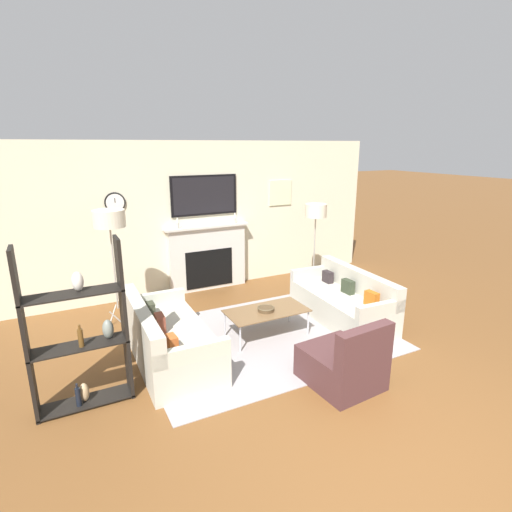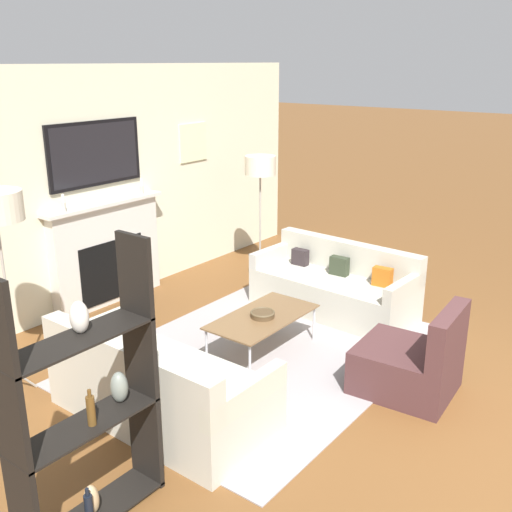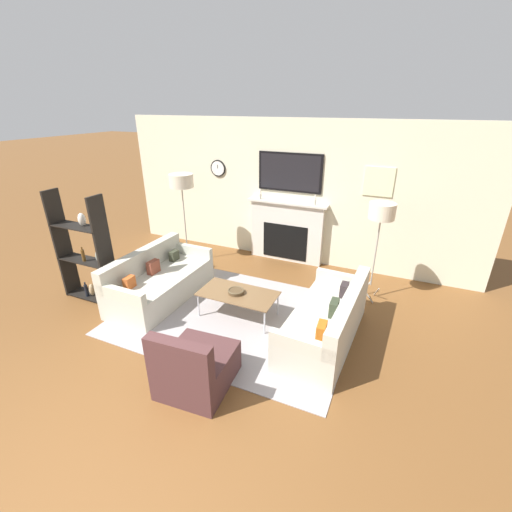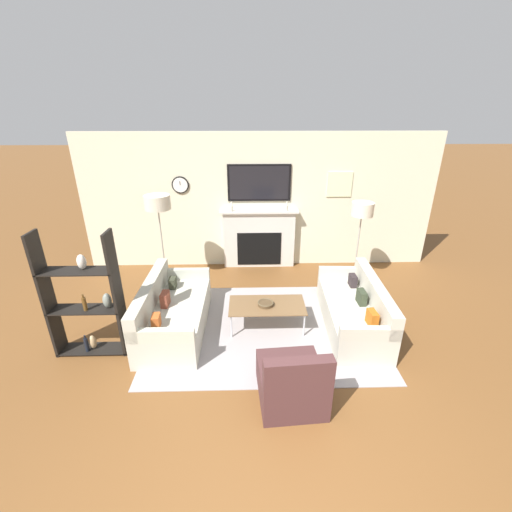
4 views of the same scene
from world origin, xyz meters
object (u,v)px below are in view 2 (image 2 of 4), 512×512
at_px(armchair, 412,364).
at_px(shelf_unit, 86,404).
at_px(couch_right, 335,288).
at_px(floor_lamp_right, 260,167).
at_px(decorative_bowl, 263,314).
at_px(coffee_table, 263,318).
at_px(couch_left, 158,388).

bearing_deg(armchair, shelf_unit, 159.96).
distance_m(couch_right, floor_lamp_right, 1.84).
distance_m(couch_right, decorative_bowl, 1.36).
relative_size(coffee_table, shelf_unit, 0.65).
xyz_separation_m(couch_right, armchair, (-1.13, -1.41, -0.02)).
bearing_deg(couch_right, couch_left, 179.94).
bearing_deg(couch_left, decorative_bowl, 0.49).
xyz_separation_m(couch_right, shelf_unit, (-3.74, -0.46, 0.53)).
xyz_separation_m(decorative_bowl, floor_lamp_right, (1.75, 1.35, 1.03)).
relative_size(couch_left, decorative_bowl, 7.64).
relative_size(couch_right, decorative_bowl, 7.89).
relative_size(couch_left, coffee_table, 1.59).
height_order(coffee_table, shelf_unit, shelf_unit).
relative_size(coffee_table, decorative_bowl, 4.80).
height_order(coffee_table, floor_lamp_right, floor_lamp_right).
xyz_separation_m(coffee_table, decorative_bowl, (-0.02, -0.02, 0.05)).
distance_m(decorative_bowl, floor_lamp_right, 2.43).
distance_m(decorative_bowl, shelf_unit, 2.46).
relative_size(armchair, coffee_table, 0.75).
relative_size(couch_right, armchair, 2.19).
xyz_separation_m(armchair, decorative_bowl, (-0.22, 1.43, 0.16)).
bearing_deg(floor_lamp_right, coffee_table, -142.37).
bearing_deg(couch_left, coffee_table, 1.20).
bearing_deg(couch_right, shelf_unit, -172.97).
distance_m(couch_right, armchair, 1.81).
height_order(decorative_bowl, shelf_unit, shelf_unit).
relative_size(floor_lamp_right, shelf_unit, 0.92).
bearing_deg(shelf_unit, couch_right, 7.03).
distance_m(couch_left, floor_lamp_right, 3.62).
distance_m(couch_left, coffee_table, 1.42).
xyz_separation_m(decorative_bowl, shelf_unit, (-2.38, -0.48, 0.38)).
relative_size(armchair, shelf_unit, 0.49).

